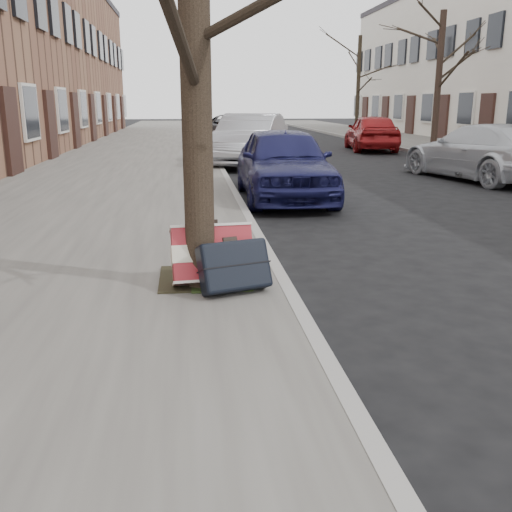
{
  "coord_description": "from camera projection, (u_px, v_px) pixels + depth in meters",
  "views": [
    {
      "loc": [
        -2.13,
        -4.05,
        1.76
      ],
      "look_at": [
        -1.55,
        0.8,
        0.44
      ],
      "focal_mm": 40.0,
      "sensor_mm": 36.0,
      "label": 1
    }
  ],
  "objects": [
    {
      "name": "car_far_back",
      "position": [
        371.0,
        132.0,
        21.19
      ],
      "size": [
        2.12,
        4.15,
        1.35
      ],
      "primitive_type": "imported",
      "rotation": [
        0.0,
        0.0,
        3.0
      ],
      "color": "maroon",
      "rests_on": "ground"
    },
    {
      "name": "car_near_back",
      "position": [
        238.0,
        130.0,
        23.25
      ],
      "size": [
        3.41,
        5.07,
        1.29
      ],
      "primitive_type": "imported",
      "rotation": [
        0.0,
        0.0,
        0.3
      ],
      "color": "#333338",
      "rests_on": "ground"
    },
    {
      "name": "car_near_mid",
      "position": [
        250.0,
        140.0,
        16.28
      ],
      "size": [
        2.85,
        4.65,
        1.45
      ],
      "primitive_type": "imported",
      "rotation": [
        0.0,
        0.0,
        -0.33
      ],
      "color": "#A5A7AD",
      "rests_on": "ground"
    },
    {
      "name": "near_sidewalk",
      "position": [
        139.0,
        156.0,
        18.53
      ],
      "size": [
        5.0,
        70.0,
        0.12
      ],
      "primitive_type": "cube",
      "color": "slate",
      "rests_on": "ground"
    },
    {
      "name": "far_sidewalk",
      "position": [
        474.0,
        153.0,
        19.84
      ],
      "size": [
        4.0,
        70.0,
        0.12
      ],
      "primitive_type": "cube",
      "color": "#65625B",
      "rests_on": "ground"
    },
    {
      "name": "suitcase_red",
      "position": [
        212.0,
        255.0,
        5.24
      ],
      "size": [
        0.76,
        0.46,
        0.57
      ],
      "primitive_type": "cube",
      "rotation": [
        -0.42,
        0.0,
        0.09
      ],
      "color": "maroon",
      "rests_on": "near_sidewalk"
    },
    {
      "name": "car_far_front",
      "position": [
        483.0,
        152.0,
        13.12
      ],
      "size": [
        2.65,
        4.73,
        1.3
      ],
      "primitive_type": "imported",
      "rotation": [
        0.0,
        0.0,
        3.34
      ],
      "color": "#B7BABF",
      "rests_on": "ground"
    },
    {
      "name": "tree_far_b",
      "position": [
        438.0,
        80.0,
        21.08
      ],
      "size": [
        0.24,
        0.24,
        4.84
      ],
      "primitive_type": "cylinder",
      "color": "black",
      "rests_on": "far_sidewalk"
    },
    {
      "name": "tree_far_c",
      "position": [
        358.0,
        85.0,
        30.86
      ],
      "size": [
        0.21,
        0.21,
        5.07
      ],
      "primitive_type": "cylinder",
      "color": "black",
      "rests_on": "far_sidewalk"
    },
    {
      "name": "dirt_patch",
      "position": [
        204.0,
        278.0,
        5.48
      ],
      "size": [
        0.85,
        0.85,
        0.02
      ],
      "primitive_type": "cube",
      "color": "black",
      "rests_on": "near_sidewalk"
    },
    {
      "name": "car_near_front",
      "position": [
        284.0,
        163.0,
        10.53
      ],
      "size": [
        1.67,
        3.97,
        1.34
      ],
      "primitive_type": "imported",
      "rotation": [
        0.0,
        0.0,
        -0.02
      ],
      "color": "#161744",
      "rests_on": "ground"
    },
    {
      "name": "suitcase_navy",
      "position": [
        234.0,
        266.0,
        5.02
      ],
      "size": [
        0.7,
        0.54,
        0.49
      ],
      "primitive_type": "cube",
      "rotation": [
        -0.42,
        0.0,
        0.31
      ],
      "color": "black",
      "rests_on": "near_sidewalk"
    },
    {
      "name": "ground",
      "position": [
        458.0,
        328.0,
        4.59
      ],
      "size": [
        120.0,
        120.0,
        0.0
      ],
      "primitive_type": "plane",
      "color": "black",
      "rests_on": "ground"
    }
  ]
}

